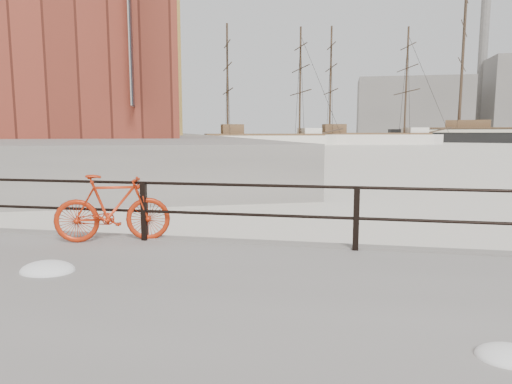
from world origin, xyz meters
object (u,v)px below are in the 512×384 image
at_px(workboat_far, 44,150).
at_px(schooner_mid, 367,144).
at_px(schooner_left, 264,145).
at_px(workboat_near, 53,155).
at_px(bicycle, 112,208).

bearing_deg(workboat_far, schooner_mid, 9.16).
relative_size(schooner_left, workboat_near, 2.20).
xyz_separation_m(schooner_left, workboat_far, (-21.62, -26.27, 0.00)).
height_order(schooner_mid, workboat_far, schooner_mid).
xyz_separation_m(schooner_left, workboat_near, (-14.53, -34.91, 0.00)).
relative_size(bicycle, workboat_near, 0.16).
bearing_deg(schooner_mid, bicycle, -108.49).
bearing_deg(workboat_far, workboat_near, -83.83).
distance_m(bicycle, workboat_far, 51.12).
bearing_deg(workboat_far, schooner_left, 17.36).
distance_m(workboat_near, workboat_far, 11.18).
xyz_separation_m(schooner_mid, workboat_far, (-38.43, -35.04, 0.00)).
xyz_separation_m(schooner_mid, workboat_near, (-31.34, -43.68, 0.00)).
distance_m(bicycle, workboat_near, 39.95).
xyz_separation_m(schooner_mid, schooner_left, (-16.81, -8.77, 0.00)).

